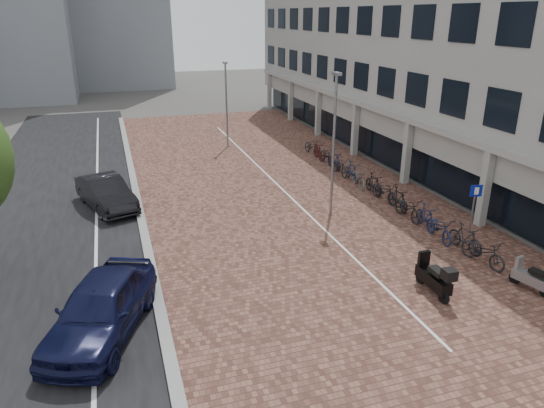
% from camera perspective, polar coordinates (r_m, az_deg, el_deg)
% --- Properties ---
extents(ground, '(140.00, 140.00, 0.00)m').
position_cam_1_polar(ground, '(15.95, 6.80, -11.76)').
color(ground, '#474442').
rests_on(ground, ground).
extents(plaza_brick, '(14.50, 42.00, 0.04)m').
position_cam_1_polar(plaza_brick, '(26.76, 0.11, 2.26)').
color(plaza_brick, brown).
rests_on(plaza_brick, ground).
extents(street_asphalt, '(8.00, 50.00, 0.03)m').
position_cam_1_polar(street_asphalt, '(25.77, -23.83, -0.36)').
color(street_asphalt, black).
rests_on(street_asphalt, ground).
extents(curb, '(0.35, 42.00, 0.14)m').
position_cam_1_polar(curb, '(25.57, -15.19, 0.73)').
color(curb, gray).
rests_on(curb, ground).
extents(lane_line, '(0.12, 44.00, 0.00)m').
position_cam_1_polar(lane_line, '(25.60, -19.41, 0.16)').
color(lane_line, white).
rests_on(lane_line, street_asphalt).
extents(parking_line, '(0.10, 30.00, 0.00)m').
position_cam_1_polar(parking_line, '(26.81, 0.52, 2.35)').
color(parking_line, white).
rests_on(parking_line, plaza_brick).
extents(office_building, '(8.40, 40.00, 15.00)m').
position_cam_1_polar(office_building, '(33.83, 16.90, 19.87)').
color(office_building, '#9D9D98').
rests_on(office_building, ground).
extents(car_navy, '(3.77, 5.37, 1.70)m').
position_cam_1_polar(car_navy, '(15.08, -18.97, -11.17)').
color(car_navy, black).
rests_on(car_navy, ground).
extents(car_dark, '(2.93, 4.81, 1.50)m').
position_cam_1_polar(car_dark, '(24.55, -18.46, 1.22)').
color(car_dark, black).
rests_on(car_dark, ground).
extents(scooter_front, '(0.83, 1.61, 1.06)m').
position_cam_1_polar(scooter_front, '(18.55, 27.64, -7.38)').
color(scooter_front, gray).
rests_on(scooter_front, ground).
extents(scooter_mid, '(0.62, 1.85, 1.26)m').
position_cam_1_polar(scooter_mid, '(17.11, 18.00, -7.87)').
color(scooter_mid, black).
rests_on(scooter_mid, ground).
extents(parking_sign, '(0.48, 0.14, 2.30)m').
position_cam_1_polar(parking_sign, '(21.39, 22.10, 0.08)').
color(parking_sign, slate).
rests_on(parking_sign, ground).
extents(lamp_near, '(0.12, 0.12, 6.26)m').
position_cam_1_polar(lamp_near, '(21.98, 7.04, 6.43)').
color(lamp_near, slate).
rests_on(lamp_near, ground).
extents(lamp_far, '(0.12, 0.12, 5.61)m').
position_cam_1_polar(lamp_far, '(34.08, -5.23, 11.09)').
color(lamp_far, gray).
rests_on(lamp_far, ground).
extents(bike_row, '(1.27, 18.14, 1.05)m').
position_cam_1_polar(bike_row, '(25.71, 11.39, 2.24)').
color(bike_row, black).
rests_on(bike_row, ground).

